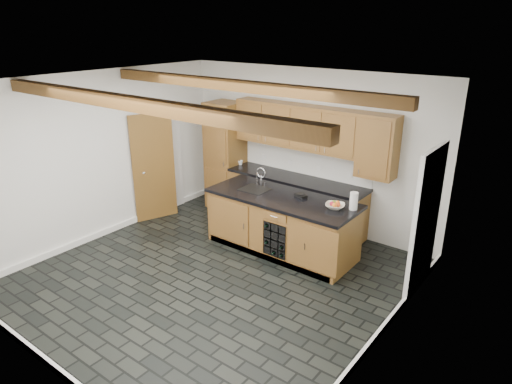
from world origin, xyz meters
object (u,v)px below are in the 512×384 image
Objects in this scene: island at (281,224)px; fruit_bowl at (335,206)px; paper_towel at (354,201)px; kitchen_scale at (301,195)px.

fruit_bowl is (0.88, 0.10, 0.50)m from island.
island is 1.28m from paper_towel.
kitchen_scale is at bearing 172.67° from fruit_bowl.
paper_towel is (1.11, 0.22, 0.60)m from island.
kitchen_scale is 0.65m from fruit_bowl.
island is 8.78× the size of fruit_bowl.
island is 1.02m from fruit_bowl.
paper_towel is at bearing 28.00° from fruit_bowl.
kitchen_scale reaches higher than island.
island is at bearing -125.29° from kitchen_scale.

